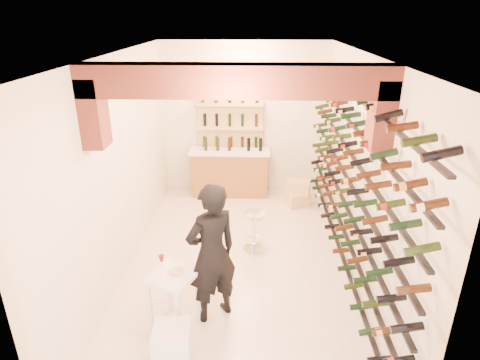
% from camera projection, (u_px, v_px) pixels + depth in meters
% --- Properties ---
extents(ground, '(6.00, 6.00, 0.00)m').
position_uv_depth(ground, '(239.00, 262.00, 6.52)').
color(ground, silver).
rests_on(ground, ground).
extents(room_shell, '(3.52, 6.02, 3.21)m').
position_uv_depth(room_shell, '(239.00, 130.00, 5.41)').
color(room_shell, white).
rests_on(room_shell, ground).
extents(wine_rack, '(0.32, 5.70, 2.56)m').
position_uv_depth(wine_rack, '(345.00, 174.00, 5.87)').
color(wine_rack, black).
rests_on(wine_rack, ground).
extents(back_counter, '(1.70, 0.62, 1.29)m').
position_uv_depth(back_counter, '(230.00, 171.00, 8.77)').
color(back_counter, '#9C6930').
rests_on(back_counter, ground).
extents(back_shelving, '(1.40, 0.31, 2.73)m').
position_uv_depth(back_shelving, '(230.00, 139.00, 8.74)').
color(back_shelving, '#D4B977').
rests_on(back_shelving, ground).
extents(tasting_table, '(0.70, 0.70, 0.93)m').
position_uv_depth(tasting_table, '(173.00, 284.00, 4.98)').
color(tasting_table, white).
rests_on(tasting_table, ground).
extents(white_stool, '(0.44, 0.44, 0.51)m').
position_uv_depth(white_stool, '(173.00, 346.00, 4.53)').
color(white_stool, white).
rests_on(white_stool, ground).
extents(person, '(0.82, 0.76, 1.88)m').
position_uv_depth(person, '(212.00, 254.00, 5.03)').
color(person, black).
rests_on(person, ground).
extents(chrome_barstool, '(0.36, 0.36, 0.70)m').
position_uv_depth(chrome_barstool, '(254.00, 229.00, 6.69)').
color(chrome_barstool, silver).
rests_on(chrome_barstool, ground).
extents(crate_lower, '(0.54, 0.47, 0.27)m').
position_uv_depth(crate_lower, '(297.00, 199.00, 8.38)').
color(crate_lower, '#E4B77D').
rests_on(crate_lower, ground).
extents(crate_upper, '(0.52, 0.41, 0.27)m').
position_uv_depth(crate_upper, '(298.00, 187.00, 8.28)').
color(crate_upper, '#E4B77D').
rests_on(crate_upper, crate_lower).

